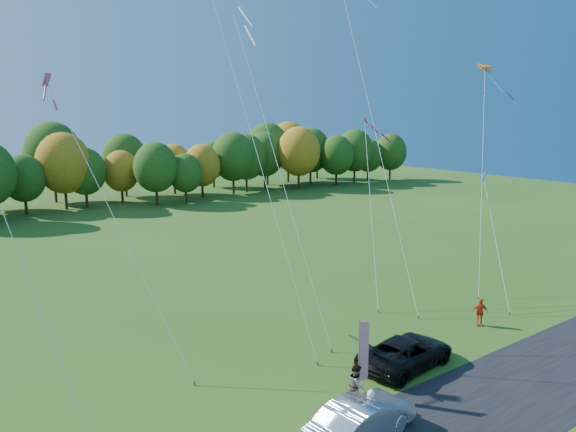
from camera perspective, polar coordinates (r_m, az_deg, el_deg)
ground at (r=26.46m, az=8.15°, el=-17.08°), size 160.00×160.00×0.00m
asphalt_strip at (r=24.17m, az=15.28°, el=-20.22°), size 90.00×6.00×0.01m
tree_line at (r=74.38m, az=-23.18°, el=0.29°), size 116.00×12.00×10.00m
black_suv at (r=28.55m, az=11.93°, el=-13.38°), size 5.60×2.99×1.50m
silver_sedan at (r=22.62m, az=7.48°, el=-19.84°), size 5.17×2.49×1.64m
person_tailgate_a at (r=22.96m, az=8.38°, el=-19.08°), size 0.66×0.78×1.84m
person_tailgate_b at (r=24.73m, az=6.99°, el=-16.73°), size 1.13×1.13×1.84m
person_east at (r=34.68m, az=18.90°, el=-9.22°), size 1.00×0.87×1.62m
feather_flag at (r=24.85m, az=7.59°, el=-13.40°), size 0.46×0.20×3.58m
kite_delta_blue at (r=29.71m, az=-6.13°, el=16.26°), size 4.07×12.33×31.04m
kite_parafoil_orange at (r=37.84m, az=8.67°, el=9.23°), size 4.78×11.99×23.05m
kite_delta_red at (r=31.58m, az=-2.40°, el=10.27°), size 2.71×10.50×20.82m
kite_parafoil_rainbow at (r=42.63m, az=19.13°, el=4.18°), size 9.50×6.54×16.15m
kite_diamond_yellow at (r=23.19m, az=-25.69°, el=-3.44°), size 3.38×6.20×14.54m
kite_diamond_white at (r=37.14m, az=8.42°, el=0.91°), size 4.40×6.13×12.63m
kite_diamond_pink at (r=27.73m, az=-16.96°, el=-0.79°), size 3.88×9.00×14.42m
kite_diamond_blue_low at (r=38.64m, az=20.35°, el=-2.37°), size 3.70×5.09×8.49m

